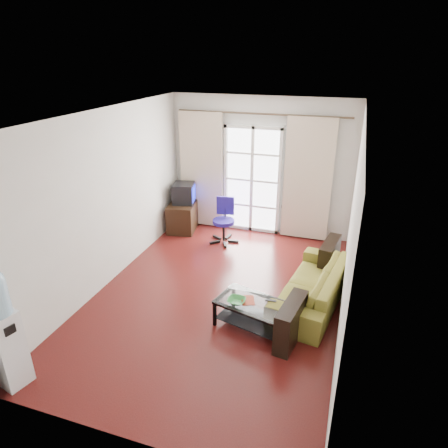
# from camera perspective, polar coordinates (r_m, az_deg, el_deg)

# --- Properties ---
(floor) EXTENTS (5.20, 5.20, 0.00)m
(floor) POSITION_cam_1_polar(r_m,az_deg,el_deg) (6.21, -0.92, -10.19)
(floor) COLOR #541713
(floor) RESTS_ON ground
(ceiling) EXTENTS (5.20, 5.20, 0.00)m
(ceiling) POSITION_cam_1_polar(r_m,az_deg,el_deg) (5.22, -1.11, 15.31)
(ceiling) COLOR white
(ceiling) RESTS_ON wall_back
(wall_back) EXTENTS (3.60, 0.02, 2.70)m
(wall_back) POSITION_cam_1_polar(r_m,az_deg,el_deg) (7.95, 5.22, 8.12)
(wall_back) COLOR silver
(wall_back) RESTS_ON floor
(wall_front) EXTENTS (3.60, 0.02, 2.70)m
(wall_front) POSITION_cam_1_polar(r_m,az_deg,el_deg) (3.53, -15.41, -13.80)
(wall_front) COLOR silver
(wall_front) RESTS_ON floor
(wall_left) EXTENTS (0.02, 5.20, 2.70)m
(wall_left) POSITION_cam_1_polar(r_m,az_deg,el_deg) (6.36, -16.53, 3.29)
(wall_left) COLOR silver
(wall_left) RESTS_ON floor
(wall_right) EXTENTS (0.02, 5.20, 2.70)m
(wall_right) POSITION_cam_1_polar(r_m,az_deg,el_deg) (5.31, 17.69, -0.91)
(wall_right) COLOR silver
(wall_right) RESTS_ON floor
(french_door) EXTENTS (1.16, 0.06, 2.15)m
(french_door) POSITION_cam_1_polar(r_m,az_deg,el_deg) (8.01, 4.01, 6.23)
(french_door) COLOR white
(french_door) RESTS_ON wall_back
(curtain_rod) EXTENTS (3.30, 0.04, 0.04)m
(curtain_rod) POSITION_cam_1_polar(r_m,az_deg,el_deg) (7.65, 5.33, 15.40)
(curtain_rod) COLOR #4C3F2D
(curtain_rod) RESTS_ON wall_back
(curtain_left) EXTENTS (0.90, 0.07, 2.35)m
(curtain_left) POSITION_cam_1_polar(r_m,az_deg,el_deg) (8.22, -3.24, 7.62)
(curtain_left) COLOR beige
(curtain_left) RESTS_ON curtain_rod
(curtain_right) EXTENTS (0.90, 0.07, 2.35)m
(curtain_right) POSITION_cam_1_polar(r_m,az_deg,el_deg) (7.73, 11.87, 6.11)
(curtain_right) COLOR beige
(curtain_right) RESTS_ON curtain_rod
(radiator) EXTENTS (0.64, 0.12, 0.64)m
(radiator) POSITION_cam_1_polar(r_m,az_deg,el_deg) (8.06, 10.33, 0.36)
(radiator) COLOR gray
(radiator) RESTS_ON floor
(sofa) EXTENTS (2.20, 1.38, 0.57)m
(sofa) POSITION_cam_1_polar(r_m,az_deg,el_deg) (6.07, 12.54, -8.47)
(sofa) COLOR olive
(sofa) RESTS_ON floor
(coffee_table) EXTENTS (1.07, 0.77, 0.39)m
(coffee_table) POSITION_cam_1_polar(r_m,az_deg,el_deg) (5.46, 4.16, -12.33)
(coffee_table) COLOR silver
(coffee_table) RESTS_ON floor
(bowl) EXTENTS (0.25, 0.25, 0.06)m
(bowl) POSITION_cam_1_polar(r_m,az_deg,el_deg) (5.35, 1.80, -10.92)
(bowl) COLOR #30863D
(bowl) RESTS_ON coffee_table
(book) EXTENTS (0.31, 0.33, 0.02)m
(book) POSITION_cam_1_polar(r_m,az_deg,el_deg) (5.39, 2.53, -10.87)
(book) COLOR #A03813
(book) RESTS_ON coffee_table
(remote) EXTENTS (0.15, 0.05, 0.02)m
(remote) POSITION_cam_1_polar(r_m,az_deg,el_deg) (5.42, 6.71, -10.81)
(remote) COLOR black
(remote) RESTS_ON coffee_table
(tv_stand) EXTENTS (0.65, 0.86, 0.58)m
(tv_stand) POSITION_cam_1_polar(r_m,az_deg,el_deg) (8.35, -5.88, 1.15)
(tv_stand) COLOR black
(tv_stand) RESTS_ON floor
(crt_tv) EXTENTS (0.52, 0.52, 0.41)m
(crt_tv) POSITION_cam_1_polar(r_m,az_deg,el_deg) (8.20, -5.89, 4.42)
(crt_tv) COLOR black
(crt_tv) RESTS_ON tv_stand
(task_chair) EXTENTS (0.67, 0.67, 0.87)m
(task_chair) POSITION_cam_1_polar(r_m,az_deg,el_deg) (7.76, -0.01, -0.74)
(task_chair) COLOR black
(task_chair) RESTS_ON floor
(water_cooler) EXTENTS (0.36, 0.36, 1.44)m
(water_cooler) POSITION_cam_1_polar(r_m,az_deg,el_deg) (4.95, -29.14, -12.76)
(water_cooler) COLOR white
(water_cooler) RESTS_ON floor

